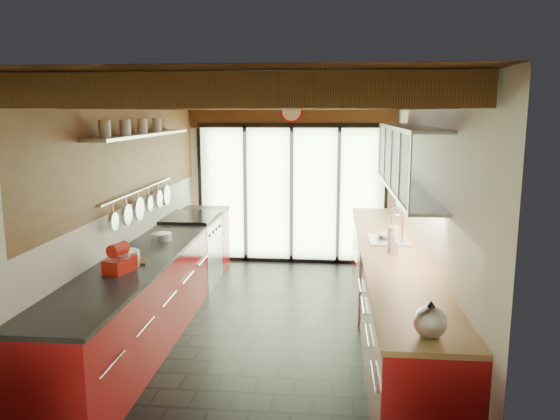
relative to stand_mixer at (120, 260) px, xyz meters
The scene contains 18 objects.
ground 1.94m from the stand_mixer, 39.54° to the left, with size 5.50×5.50×0.00m, color black.
room_shell 1.76m from the stand_mixer, 39.54° to the left, with size 5.50×5.50×5.50m.
ceiling_beams 2.39m from the stand_mixer, 48.33° to the left, with size 3.14×5.06×4.90m.
glass_door 4.00m from the stand_mixer, 71.25° to the left, with size 2.95×0.10×2.90m.
left_counter 1.19m from the stand_mixer, 90.27° to the left, with size 0.68×5.00×0.92m.
range_stove 2.56m from the stand_mixer, 90.11° to the left, with size 0.66×0.90×0.97m.
right_counter 2.81m from the stand_mixer, 22.42° to the left, with size 0.68×5.00×0.92m.
sink_assembly 2.94m from the stand_mixer, 29.52° to the left, with size 0.45×0.52×0.43m.
upper_cabinets_right 3.13m from the stand_mixer, 26.54° to the left, with size 0.34×3.00×3.00m.
left_wall_fixtures 1.53m from the stand_mixer, 98.75° to the left, with size 0.28×2.60×0.96m.
stand_mixer is the anchor object (origin of this frame).
pot_large 0.16m from the stand_mixer, 90.00° to the left, with size 0.24×0.24×0.16m, color silver.
pot_small 1.21m from the stand_mixer, 90.00° to the left, with size 0.22×0.22×0.09m, color silver.
cutting_board 0.35m from the stand_mixer, 90.00° to the left, with size 0.23×0.32×0.03m, color brown.
kettle 2.81m from the stand_mixer, 25.31° to the right, with size 0.22×0.27×0.25m.
paper_towel 2.75m from the stand_mixer, 22.39° to the left, with size 0.14×0.14×0.29m.
soap_bottle 2.70m from the stand_mixer, 20.01° to the left, with size 0.08×0.08×0.18m, color silver.
bowl 2.98m from the stand_mixer, 31.62° to the left, with size 0.25×0.25×0.06m, color silver.
Camera 1 is at (0.63, -5.65, 2.35)m, focal length 35.00 mm.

